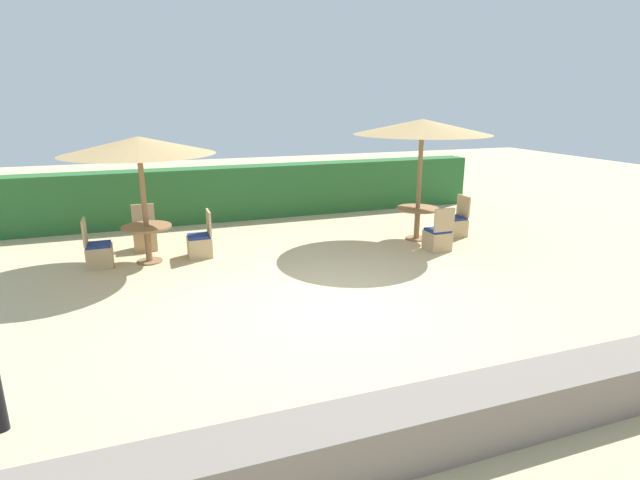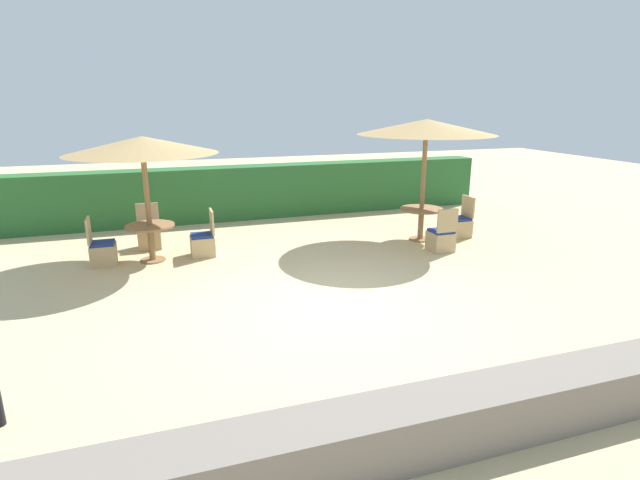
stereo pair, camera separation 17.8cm
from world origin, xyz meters
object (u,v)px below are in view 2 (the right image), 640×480
(round_table_back_left, at_px, (151,234))
(patio_chair_back_left_north, at_px, (149,236))
(round_table_back_right, at_px, (421,216))
(patio_chair_back_left_east, at_px, (203,243))
(parasol_back_right, at_px, (426,127))
(patio_chair_back_right_south, at_px, (441,239))
(parasol_back_left, at_px, (142,145))
(patio_chair_back_right_east, at_px, (459,225))
(patio_chair_back_left_west, at_px, (102,252))

(round_table_back_left, distance_m, patio_chair_back_left_north, 0.98)
(round_table_back_right, bearing_deg, patio_chair_back_left_east, 175.88)
(parasol_back_right, bearing_deg, patio_chair_back_left_east, 175.88)
(patio_chair_back_right_south, distance_m, parasol_back_left, 6.15)
(patio_chair_back_right_east, xyz_separation_m, patio_chair_back_left_east, (-5.71, 0.38, 0.00))
(parasol_back_right, height_order, patio_chair_back_left_north, parasol_back_right)
(parasol_back_right, relative_size, round_table_back_right, 3.14)
(patio_chair_back_right_south, height_order, patio_chair_back_left_north, same)
(patio_chair_back_right_east, distance_m, patio_chair_back_left_east, 5.73)
(round_table_back_right, bearing_deg, patio_chair_back_left_west, 176.93)
(round_table_back_left, height_order, patio_chair_back_left_west, patio_chair_back_left_west)
(round_table_back_left, bearing_deg, patio_chair_back_right_east, -3.03)
(parasol_back_right, height_order, patio_chair_back_left_west, parasol_back_right)
(round_table_back_right, distance_m, parasol_back_left, 5.97)
(patio_chair_back_right_south, xyz_separation_m, patio_chair_back_left_west, (-6.59, 1.25, 0.00))
(patio_chair_back_left_west, bearing_deg, round_table_back_left, 87.45)
(round_table_back_left, distance_m, patio_chair_back_left_west, 0.94)
(parasol_back_left, height_order, patio_chair_back_left_north, parasol_back_left)
(round_table_back_right, height_order, patio_chair_back_left_north, patio_chair_back_left_north)
(patio_chair_back_left_east, bearing_deg, patio_chair_back_right_south, -104.67)
(patio_chair_back_left_east, bearing_deg, patio_chair_back_left_north, 48.52)
(patio_chair_back_right_east, xyz_separation_m, patio_chair_back_left_north, (-6.74, 1.29, 0.00))
(patio_chair_back_right_east, distance_m, patio_chair_back_left_west, 7.61)
(parasol_back_left, bearing_deg, round_table_back_right, -3.16)
(patio_chair_back_right_east, height_order, round_table_back_left, patio_chair_back_right_east)
(round_table_back_right, distance_m, patio_chair_back_right_south, 0.94)
(patio_chair_back_right_south, bearing_deg, round_table_back_left, 168.03)
(patio_chair_back_left_west, bearing_deg, patio_chair_back_left_east, 89.56)
(patio_chair_back_right_south, xyz_separation_m, patio_chair_back_left_north, (-5.74, 2.14, 0.00))
(parasol_back_left, relative_size, patio_chair_back_left_east, 2.98)
(patio_chair_back_right_east, height_order, parasol_back_left, parasol_back_left)
(round_table_back_left, relative_size, patio_chair_back_left_north, 1.00)
(patio_chair_back_right_east, distance_m, patio_chair_back_right_south, 1.32)
(patio_chair_back_left_north, xyz_separation_m, patio_chair_back_left_west, (-0.85, -0.90, 0.00))
(patio_chair_back_left_north, distance_m, patio_chair_back_left_east, 1.37)
(patio_chair_back_left_east, relative_size, patio_chair_back_left_west, 1.00)
(round_table_back_right, height_order, patio_chair_back_left_east, patio_chair_back_left_east)
(round_table_back_right, xyz_separation_m, round_table_back_left, (-5.72, 0.32, -0.00))
(patio_chair_back_left_east, bearing_deg, round_table_back_left, 91.48)
(parasol_back_left, bearing_deg, patio_chair_back_right_south, -11.97)
(patio_chair_back_right_south, bearing_deg, parasol_back_left, 168.03)
(parasol_back_left, relative_size, patio_chair_back_left_north, 2.98)
(patio_chair_back_right_south, distance_m, patio_chair_back_left_east, 4.87)
(patio_chair_back_right_south, distance_m, patio_chair_back_left_west, 6.71)
(patio_chair_back_right_east, bearing_deg, patio_chair_back_left_north, 79.17)
(parasol_back_right, xyz_separation_m, round_table_back_right, (-0.00, -0.00, -1.93))
(patio_chair_back_right_east, bearing_deg, patio_chair_back_left_east, 86.19)
(parasol_back_right, distance_m, patio_chair_back_left_north, 6.30)
(parasol_back_right, bearing_deg, round_table_back_left, 176.84)
(patio_chair_back_left_north, bearing_deg, patio_chair_back_left_east, 138.52)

